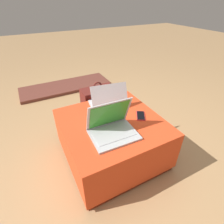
% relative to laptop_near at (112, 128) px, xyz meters
% --- Properties ---
extents(ground_plane, '(14.00, 14.00, 0.00)m').
position_rel_laptop_near_xyz_m(ground_plane, '(0.07, 0.13, -0.46)').
color(ground_plane, tan).
extents(ottoman, '(0.80, 0.80, 0.40)m').
position_rel_laptop_near_xyz_m(ottoman, '(0.07, 0.13, -0.25)').
color(ottoman, maroon).
rests_on(ottoman, ground_plane).
extents(laptop_near, '(0.34, 0.27, 0.26)m').
position_rel_laptop_near_xyz_m(laptop_near, '(0.00, 0.00, 0.00)').
color(laptop_near, '#B7B7BC').
rests_on(laptop_near, ottoman).
extents(laptop_far, '(0.36, 0.27, 0.22)m').
position_rel_laptop_near_xyz_m(laptop_far, '(0.15, 0.36, -0.01)').
color(laptop_far, silver).
rests_on(laptop_far, ottoman).
extents(cell_phone, '(0.13, 0.15, 0.01)m').
position_rel_laptop_near_xyz_m(cell_phone, '(0.32, 0.08, -0.05)').
color(cell_phone, red).
rests_on(cell_phone, ottoman).
extents(backpack, '(0.35, 0.23, 0.53)m').
position_rel_laptop_near_xyz_m(backpack, '(0.17, 0.66, -0.24)').
color(backpack, '#5B1E19').
rests_on(backpack, ground_plane).
extents(fireplace_hearth, '(1.40, 0.50, 0.04)m').
position_rel_laptop_near_xyz_m(fireplace_hearth, '(0.07, 1.76, -0.43)').
color(fireplace_hearth, brown).
rests_on(fireplace_hearth, ground_plane).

